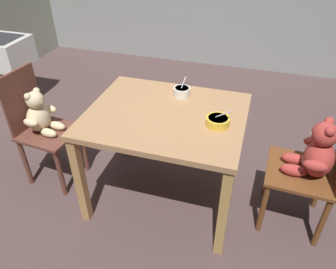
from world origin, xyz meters
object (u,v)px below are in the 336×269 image
dining_table (166,126)px  teddy_chair_near_left (41,121)px  porridge_bowl_yellow_near_right (218,121)px  porridge_bowl_white_far_center (182,92)px  sink_basin (4,61)px  teddy_chair_near_right (315,160)px

dining_table → teddy_chair_near_left: 0.94m
porridge_bowl_yellow_near_right → porridge_bowl_white_far_center: bearing=135.7°
teddy_chair_near_left → porridge_bowl_yellow_near_right: size_ratio=5.80×
dining_table → porridge_bowl_white_far_center: bearing=81.3°
dining_table → sink_basin: size_ratio=1.41×
teddy_chair_near_left → dining_table: bearing=8.8°
dining_table → teddy_chair_near_right: bearing=1.4°
teddy_chair_near_left → sink_basin: bearing=145.2°
dining_table → teddy_chair_near_left: bearing=-176.7°
teddy_chair_near_left → porridge_bowl_white_far_center: bearing=22.9°
teddy_chair_near_right → porridge_bowl_white_far_center: size_ratio=7.00×
teddy_chair_near_right → sink_basin: size_ratio=1.22×
porridge_bowl_white_far_center → teddy_chair_near_left: bearing=-162.6°
porridge_bowl_yellow_near_right → sink_basin: porridge_bowl_yellow_near_right is taller
teddy_chair_near_left → porridge_bowl_yellow_near_right: bearing=6.1°
porridge_bowl_white_far_center → dining_table: bearing=-98.7°
teddy_chair_near_right → porridge_bowl_white_far_center: (-0.90, 0.23, 0.21)m
sink_basin → teddy_chair_near_left: bearing=-40.3°
teddy_chair_near_right → dining_table: bearing=4.4°
dining_table → teddy_chair_near_right: size_ratio=1.16×
porridge_bowl_white_far_center → porridge_bowl_yellow_near_right: bearing=-44.3°
porridge_bowl_white_far_center → sink_basin: (-2.09, 0.64, -0.28)m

